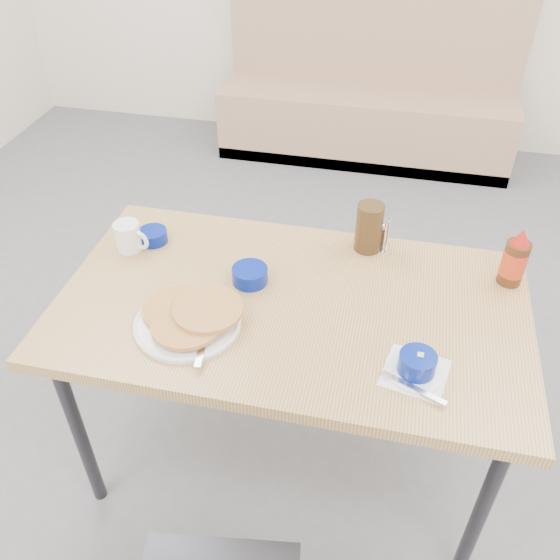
% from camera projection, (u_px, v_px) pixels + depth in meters
% --- Properties ---
extents(ground, '(6.00, 6.00, 0.00)m').
position_uv_depth(ground, '(274.00, 512.00, 2.06)').
color(ground, slate).
rests_on(ground, ground).
extents(booth_bench, '(1.90, 0.56, 1.22)m').
position_uv_depth(booth_bench, '(368.00, 102.00, 3.94)').
color(booth_bench, tan).
rests_on(booth_bench, ground).
extents(dining_table, '(1.40, 0.80, 0.76)m').
position_uv_depth(dining_table, '(291.00, 317.00, 1.81)').
color(dining_table, tan).
rests_on(dining_table, ground).
extents(pancake_plate, '(0.31, 0.32, 0.05)m').
position_uv_depth(pancake_plate, '(189.00, 318.00, 1.68)').
color(pancake_plate, white).
rests_on(pancake_plate, dining_table).
extents(coffee_mug, '(0.13, 0.09, 0.10)m').
position_uv_depth(coffee_mug, '(129.00, 236.00, 1.95)').
color(coffee_mug, white).
rests_on(coffee_mug, dining_table).
extents(grits_setting, '(0.19, 0.20, 0.07)m').
position_uv_depth(grits_setting, '(417.00, 366.00, 1.53)').
color(grits_setting, white).
rests_on(grits_setting, dining_table).
extents(creamer_bowl, '(0.10, 0.10, 0.04)m').
position_uv_depth(creamer_bowl, '(153.00, 236.00, 2.00)').
color(creamer_bowl, navy).
rests_on(creamer_bowl, dining_table).
extents(butter_bowl, '(0.11, 0.11, 0.05)m').
position_uv_depth(butter_bowl, '(250.00, 275.00, 1.83)').
color(butter_bowl, navy).
rests_on(butter_bowl, dining_table).
extents(amber_tumbler, '(0.09, 0.09, 0.17)m').
position_uv_depth(amber_tumbler, '(369.00, 227.00, 1.93)').
color(amber_tumbler, '#3C2813').
rests_on(amber_tumbler, dining_table).
extents(condiment_caddy, '(0.10, 0.07, 0.11)m').
position_uv_depth(condiment_caddy, '(374.00, 236.00, 1.97)').
color(condiment_caddy, silver).
rests_on(condiment_caddy, dining_table).
extents(syrup_bottle, '(0.07, 0.07, 0.20)m').
position_uv_depth(syrup_bottle, '(515.00, 260.00, 1.79)').
color(syrup_bottle, '#47230F').
rests_on(syrup_bottle, dining_table).
extents(sugar_wrapper, '(0.04, 0.03, 0.00)m').
position_uv_depth(sugar_wrapper, '(143.00, 319.00, 1.71)').
color(sugar_wrapper, '#D15645').
rests_on(sugar_wrapper, dining_table).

